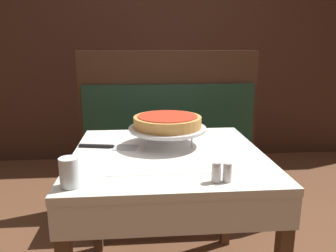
{
  "coord_description": "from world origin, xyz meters",
  "views": [
    {
      "loc": [
        -0.12,
        -1.41,
        1.21
      ],
      "look_at": [
        0.01,
        0.08,
        0.85
      ],
      "focal_mm": 35.0,
      "sensor_mm": 36.0,
      "label": 1
    }
  ],
  "objects_px": {
    "pizza_pan_stand": "(167,129)",
    "water_glass_near": "(70,172)",
    "salt_shaker": "(216,172)",
    "condiment_caddy": "(185,93)",
    "booth_bench": "(171,170)",
    "pepper_shaker": "(227,172)",
    "dining_table_rear": "(175,109)",
    "pizza_server": "(111,147)",
    "deep_dish_pizza": "(167,121)",
    "dining_table_front": "(168,172)"
  },
  "relations": [
    {
      "from": "pizza_pan_stand",
      "to": "water_glass_near",
      "type": "distance_m",
      "value": 0.58
    },
    {
      "from": "salt_shaker",
      "to": "condiment_caddy",
      "type": "distance_m",
      "value": 2.01
    },
    {
      "from": "booth_bench",
      "to": "pepper_shaker",
      "type": "height_order",
      "value": "booth_bench"
    },
    {
      "from": "dining_table_rear",
      "to": "condiment_caddy",
      "type": "relative_size",
      "value": 5.19
    },
    {
      "from": "water_glass_near",
      "to": "condiment_caddy",
      "type": "height_order",
      "value": "condiment_caddy"
    },
    {
      "from": "booth_bench",
      "to": "pizza_server",
      "type": "bearing_deg",
      "value": -116.24
    },
    {
      "from": "water_glass_near",
      "to": "deep_dish_pizza",
      "type": "bearing_deg",
      "value": 50.38
    },
    {
      "from": "deep_dish_pizza",
      "to": "condiment_caddy",
      "type": "height_order",
      "value": "deep_dish_pizza"
    },
    {
      "from": "dining_table_front",
      "to": "condiment_caddy",
      "type": "height_order",
      "value": "condiment_caddy"
    },
    {
      "from": "dining_table_front",
      "to": "salt_shaker",
      "type": "xyz_separation_m",
      "value": [
        0.14,
        -0.34,
        0.13
      ]
    },
    {
      "from": "water_glass_near",
      "to": "pepper_shaker",
      "type": "distance_m",
      "value": 0.55
    },
    {
      "from": "dining_table_rear",
      "to": "water_glass_near",
      "type": "distance_m",
      "value": 2.11
    },
    {
      "from": "dining_table_rear",
      "to": "deep_dish_pizza",
      "type": "distance_m",
      "value": 1.6
    },
    {
      "from": "salt_shaker",
      "to": "condiment_caddy",
      "type": "bearing_deg",
      "value": 85.38
    },
    {
      "from": "dining_table_rear",
      "to": "pepper_shaker",
      "type": "height_order",
      "value": "pepper_shaker"
    },
    {
      "from": "water_glass_near",
      "to": "pepper_shaker",
      "type": "relative_size",
      "value": 1.5
    },
    {
      "from": "dining_table_rear",
      "to": "deep_dish_pizza",
      "type": "height_order",
      "value": "deep_dish_pizza"
    },
    {
      "from": "dining_table_front",
      "to": "deep_dish_pizza",
      "type": "relative_size",
      "value": 2.65
    },
    {
      "from": "deep_dish_pizza",
      "to": "pizza_server",
      "type": "height_order",
      "value": "deep_dish_pizza"
    },
    {
      "from": "condiment_caddy",
      "to": "salt_shaker",
      "type": "bearing_deg",
      "value": -94.62
    },
    {
      "from": "pizza_pan_stand",
      "to": "pizza_server",
      "type": "xyz_separation_m",
      "value": [
        -0.27,
        -0.02,
        -0.08
      ]
    },
    {
      "from": "dining_table_rear",
      "to": "water_glass_near",
      "type": "xyz_separation_m",
      "value": [
        -0.57,
        -2.02,
        0.17
      ]
    },
    {
      "from": "pizza_pan_stand",
      "to": "water_glass_near",
      "type": "bearing_deg",
      "value": -129.62
    },
    {
      "from": "pizza_pan_stand",
      "to": "condiment_caddy",
      "type": "relative_size",
      "value": 2.62
    },
    {
      "from": "pepper_shaker",
      "to": "condiment_caddy",
      "type": "distance_m",
      "value": 2.0
    },
    {
      "from": "water_glass_near",
      "to": "pepper_shaker",
      "type": "bearing_deg",
      "value": -0.26
    },
    {
      "from": "dining_table_front",
      "to": "water_glass_near",
      "type": "height_order",
      "value": "water_glass_near"
    },
    {
      "from": "booth_bench",
      "to": "pizza_server",
      "type": "relative_size",
      "value": 4.57
    },
    {
      "from": "water_glass_near",
      "to": "pepper_shaker",
      "type": "height_order",
      "value": "water_glass_near"
    },
    {
      "from": "dining_table_front",
      "to": "condiment_caddy",
      "type": "xyz_separation_m",
      "value": [
        0.3,
        1.66,
        0.12
      ]
    },
    {
      "from": "pizza_pan_stand",
      "to": "booth_bench",
      "type": "bearing_deg",
      "value": 83.19
    },
    {
      "from": "deep_dish_pizza",
      "to": "salt_shaker",
      "type": "relative_size",
      "value": 4.55
    },
    {
      "from": "dining_table_rear",
      "to": "booth_bench",
      "type": "xyz_separation_m",
      "value": [
        -0.12,
        -0.87,
        -0.28
      ]
    },
    {
      "from": "pizza_server",
      "to": "dining_table_rear",
      "type": "bearing_deg",
      "value": 73.4
    },
    {
      "from": "deep_dish_pizza",
      "to": "salt_shaker",
      "type": "height_order",
      "value": "deep_dish_pizza"
    },
    {
      "from": "dining_table_rear",
      "to": "salt_shaker",
      "type": "height_order",
      "value": "salt_shaker"
    },
    {
      "from": "booth_bench",
      "to": "salt_shaker",
      "type": "height_order",
      "value": "booth_bench"
    },
    {
      "from": "booth_bench",
      "to": "pepper_shaker",
      "type": "distance_m",
      "value": 1.23
    },
    {
      "from": "dining_table_rear",
      "to": "booth_bench",
      "type": "height_order",
      "value": "booth_bench"
    },
    {
      "from": "booth_bench",
      "to": "salt_shaker",
      "type": "distance_m",
      "value": 1.23
    },
    {
      "from": "pizza_server",
      "to": "water_glass_near",
      "type": "height_order",
      "value": "water_glass_near"
    },
    {
      "from": "pizza_pan_stand",
      "to": "pepper_shaker",
      "type": "height_order",
      "value": "pizza_pan_stand"
    },
    {
      "from": "pizza_server",
      "to": "salt_shaker",
      "type": "bearing_deg",
      "value": -46.77
    },
    {
      "from": "deep_dish_pizza",
      "to": "salt_shaker",
      "type": "distance_m",
      "value": 0.48
    },
    {
      "from": "pizza_pan_stand",
      "to": "pizza_server",
      "type": "height_order",
      "value": "pizza_pan_stand"
    },
    {
      "from": "dining_table_front",
      "to": "deep_dish_pizza",
      "type": "bearing_deg",
      "value": 86.44
    },
    {
      "from": "deep_dish_pizza",
      "to": "pepper_shaker",
      "type": "xyz_separation_m",
      "value": [
        0.17,
        -0.45,
        -0.08
      ]
    },
    {
      "from": "dining_table_rear",
      "to": "deep_dish_pizza",
      "type": "relative_size",
      "value": 2.29
    },
    {
      "from": "dining_table_front",
      "to": "water_glass_near",
      "type": "bearing_deg",
      "value": -136.79
    },
    {
      "from": "pizza_server",
      "to": "water_glass_near",
      "type": "relative_size",
      "value": 2.81
    }
  ]
}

